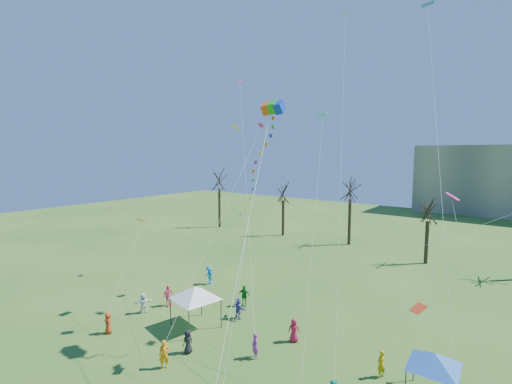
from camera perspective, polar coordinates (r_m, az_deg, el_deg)
The scene contains 6 objects.
bare_tree_row at distance 49.51m, azimuth 21.65°, elevation -1.56°, with size 72.29×8.25×10.83m.
big_box_kite at distance 23.32m, azimuth 0.71°, elevation 3.62°, with size 3.43×6.73×18.71m.
canopy_tent_white at distance 28.44m, azimuth -9.68°, elevation -15.59°, with size 4.17×4.17×3.20m.
canopy_tent_blue at distance 23.03m, azimuth 26.60°, elevation -22.90°, with size 3.55×3.55×2.67m.
festival_crowd at distance 26.05m, azimuth -1.42°, elevation -22.15°, with size 26.39×13.99×1.86m.
small_kites_aloft at distance 25.27m, azimuth 7.56°, elevation 6.45°, with size 27.30×16.73×33.88m.
Camera 1 is at (12.16, -11.32, 13.21)m, focal length 25.00 mm.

